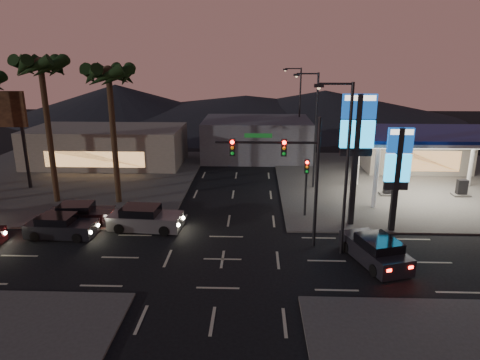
{
  "coord_description": "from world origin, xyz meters",
  "views": [
    {
      "loc": [
        1.81,
        -22.42,
        11.36
      ],
      "look_at": [
        0.8,
        6.15,
        3.0
      ],
      "focal_mm": 32.0,
      "sensor_mm": 36.0,
      "label": 1
    }
  ],
  "objects_px": {
    "pylon_sign_tall": "(357,134)",
    "traffic_signal_mast": "(288,164)",
    "car_lane_b_mid": "(80,215)",
    "suv_station": "(375,250)",
    "car_lane_b_front": "(145,219)",
    "gas_station": "(432,137)",
    "car_lane_a_front": "(61,227)",
    "pylon_sign_short": "(398,164)"
  },
  "relations": [
    {
      "from": "car_lane_b_mid",
      "to": "suv_station",
      "type": "relative_size",
      "value": 0.92
    },
    {
      "from": "pylon_sign_tall",
      "to": "car_lane_b_mid",
      "type": "bearing_deg",
      "value": -178.61
    },
    {
      "from": "pylon_sign_tall",
      "to": "car_lane_a_front",
      "type": "distance_m",
      "value": 20.23
    },
    {
      "from": "car_lane_b_mid",
      "to": "traffic_signal_mast",
      "type": "bearing_deg",
      "value": -12.25
    },
    {
      "from": "car_lane_a_front",
      "to": "suv_station",
      "type": "relative_size",
      "value": 0.89
    },
    {
      "from": "car_lane_a_front",
      "to": "car_lane_b_mid",
      "type": "height_order",
      "value": "car_lane_b_mid"
    },
    {
      "from": "pylon_sign_short",
      "to": "car_lane_a_front",
      "type": "relative_size",
      "value": 1.55
    },
    {
      "from": "traffic_signal_mast",
      "to": "suv_station",
      "type": "xyz_separation_m",
      "value": [
        4.94,
        -2.05,
        -4.49
      ]
    },
    {
      "from": "pylon_sign_tall",
      "to": "car_lane_b_mid",
      "type": "relative_size",
      "value": 1.92
    },
    {
      "from": "gas_station",
      "to": "traffic_signal_mast",
      "type": "height_order",
      "value": "traffic_signal_mast"
    },
    {
      "from": "pylon_sign_tall",
      "to": "car_lane_b_front",
      "type": "bearing_deg",
      "value": -175.05
    },
    {
      "from": "pylon_sign_short",
      "to": "car_lane_a_front",
      "type": "xyz_separation_m",
      "value": [
        -21.73,
        -1.6,
        -3.98
      ]
    },
    {
      "from": "gas_station",
      "to": "car_lane_a_front",
      "type": "distance_m",
      "value": 28.58
    },
    {
      "from": "traffic_signal_mast",
      "to": "car_lane_b_front",
      "type": "distance_m",
      "value": 10.6
    },
    {
      "from": "pylon_sign_short",
      "to": "suv_station",
      "type": "distance_m",
      "value": 6.44
    },
    {
      "from": "pylon_sign_tall",
      "to": "suv_station",
      "type": "xyz_separation_m",
      "value": [
        0.2,
        -5.56,
        -5.66
      ]
    },
    {
      "from": "car_lane_b_front",
      "to": "suv_station",
      "type": "distance_m",
      "value": 14.92
    },
    {
      "from": "gas_station",
      "to": "pylon_sign_short",
      "type": "bearing_deg",
      "value": -123.69
    },
    {
      "from": "gas_station",
      "to": "traffic_signal_mast",
      "type": "relative_size",
      "value": 1.53
    },
    {
      "from": "car_lane_b_mid",
      "to": "suv_station",
      "type": "xyz_separation_m",
      "value": [
        19.01,
        -5.1,
        0.04
      ]
    },
    {
      "from": "gas_station",
      "to": "suv_station",
      "type": "bearing_deg",
      "value": -121.18
    },
    {
      "from": "gas_station",
      "to": "car_lane_a_front",
      "type": "bearing_deg",
      "value": -161.2
    },
    {
      "from": "traffic_signal_mast",
      "to": "suv_station",
      "type": "distance_m",
      "value": 6.99
    },
    {
      "from": "gas_station",
      "to": "suv_station",
      "type": "height_order",
      "value": "gas_station"
    },
    {
      "from": "traffic_signal_mast",
      "to": "car_lane_a_front",
      "type": "height_order",
      "value": "traffic_signal_mast"
    },
    {
      "from": "pylon_sign_tall",
      "to": "traffic_signal_mast",
      "type": "height_order",
      "value": "pylon_sign_tall"
    },
    {
      "from": "pylon_sign_short",
      "to": "pylon_sign_tall",
      "type": "bearing_deg",
      "value": 158.2
    },
    {
      "from": "pylon_sign_tall",
      "to": "gas_station",
      "type": "bearing_deg",
      "value": 40.91
    },
    {
      "from": "suv_station",
      "to": "car_lane_b_front",
      "type": "bearing_deg",
      "value": 163.08
    },
    {
      "from": "gas_station",
      "to": "pylon_sign_short",
      "type": "height_order",
      "value": "pylon_sign_short"
    },
    {
      "from": "pylon_sign_short",
      "to": "car_lane_b_mid",
      "type": "height_order",
      "value": "pylon_sign_short"
    },
    {
      "from": "traffic_signal_mast",
      "to": "car_lane_b_mid",
      "type": "xyz_separation_m",
      "value": [
        -14.07,
        3.06,
        -4.54
      ]
    },
    {
      "from": "gas_station",
      "to": "car_lane_b_front",
      "type": "distance_m",
      "value": 23.32
    },
    {
      "from": "car_lane_a_front",
      "to": "pylon_sign_short",
      "type": "bearing_deg",
      "value": 4.21
    },
    {
      "from": "car_lane_b_front",
      "to": "suv_station",
      "type": "bearing_deg",
      "value": -16.92
    },
    {
      "from": "traffic_signal_mast",
      "to": "car_lane_a_front",
      "type": "xyz_separation_m",
      "value": [
        -14.49,
        0.91,
        -4.55
      ]
    },
    {
      "from": "suv_station",
      "to": "car_lane_b_mid",
      "type": "bearing_deg",
      "value": 164.97
    },
    {
      "from": "car_lane_b_mid",
      "to": "suv_station",
      "type": "height_order",
      "value": "suv_station"
    },
    {
      "from": "gas_station",
      "to": "pylon_sign_tall",
      "type": "distance_m",
      "value": 10.01
    },
    {
      "from": "car_lane_b_front",
      "to": "traffic_signal_mast",
      "type": "bearing_deg",
      "value": -13.8
    },
    {
      "from": "car_lane_a_front",
      "to": "car_lane_b_front",
      "type": "distance_m",
      "value": 5.34
    },
    {
      "from": "car_lane_a_front",
      "to": "car_lane_b_front",
      "type": "xyz_separation_m",
      "value": [
        5.16,
        1.38,
        0.07
      ]
    }
  ]
}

